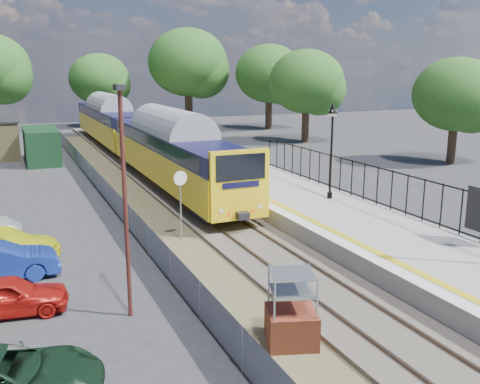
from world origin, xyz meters
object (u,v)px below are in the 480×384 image
train (133,132)px  brick_plinth (292,310)px  victorian_lamp_north (332,128)px  car_yellow (2,244)px  speed_sign (180,193)px  carpark_lamp (124,189)px  car_red (7,296)px

train → brick_plinth: size_ratio=20.11×
victorian_lamp_north → car_yellow: 15.15m
brick_plinth → speed_sign: size_ratio=0.68×
carpark_lamp → car_red: carpark_lamp is taller
brick_plinth → car_red: (-6.76, 4.88, -0.39)m
car_red → car_yellow: 5.14m
train → car_yellow: bearing=-115.8°
car_yellow → speed_sign: bearing=-75.7°
brick_plinth → carpark_lamp: (-3.48, 3.36, 2.84)m
car_yellow → train: bearing=-6.8°
train → brick_plinth: (-2.50, -29.46, -1.37)m
speed_sign → car_yellow: bearing=165.7°
carpark_lamp → car_yellow: 8.13m
train → carpark_lamp: carpark_lamp is taller
speed_sign → carpark_lamp: carpark_lamp is taller
victorian_lamp_north → speed_sign: (-7.80, -0.82, -2.24)m
brick_plinth → car_yellow: size_ratio=0.48×
brick_plinth → carpark_lamp: size_ratio=0.31×
speed_sign → car_red: 8.30m
speed_sign → carpark_lamp: (-3.48, -6.10, 1.76)m
brick_plinth → car_yellow: brick_plinth is taller
train → carpark_lamp: size_ratio=6.14×
speed_sign → car_red: size_ratio=0.87×
train → carpark_lamp: bearing=-102.9°
victorian_lamp_north → speed_sign: bearing=-174.0°
train → car_yellow: (-9.39, -19.45, -1.72)m
victorian_lamp_north → car_yellow: size_ratio=1.08×
train → car_yellow: train is taller
train → carpark_lamp: 26.82m
train → brick_plinth: bearing=-94.8°
victorian_lamp_north → carpark_lamp: bearing=-148.5°
brick_plinth → carpark_lamp: carpark_lamp is taller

